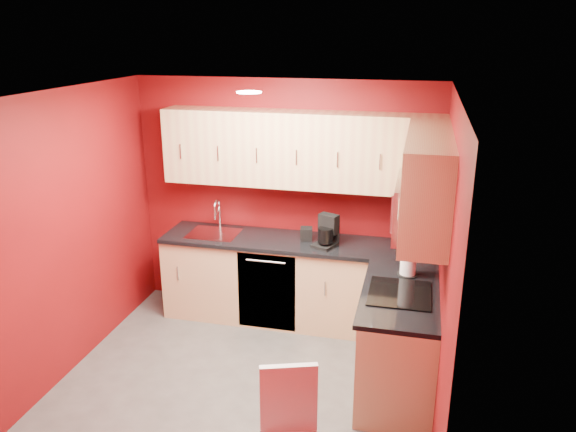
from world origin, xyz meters
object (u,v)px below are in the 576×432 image
at_px(sink, 214,230).
at_px(napkin_holder, 306,234).
at_px(coffee_maker, 325,231).
at_px(microwave, 421,207).
at_px(paper_towel, 409,258).

distance_m(sink, napkin_holder, 0.99).
relative_size(sink, napkin_holder, 3.96).
bearing_deg(coffee_maker, napkin_holder, 170.12).
distance_m(coffee_maker, napkin_holder, 0.27).
xyz_separation_m(sink, coffee_maker, (1.20, -0.11, 0.12)).
bearing_deg(microwave, napkin_holder, 137.00).
xyz_separation_m(microwave, paper_towel, (-0.07, 0.39, -0.59)).
relative_size(microwave, coffee_maker, 2.39).
xyz_separation_m(microwave, sink, (-2.09, 1.00, -0.72)).
bearing_deg(napkin_holder, microwave, -43.00).
relative_size(microwave, paper_towel, 2.39).
relative_size(microwave, sink, 1.46).
bearing_deg(coffee_maker, sink, -162.68).
distance_m(microwave, sink, 2.43).
bearing_deg(coffee_maker, paper_towel, -8.77).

